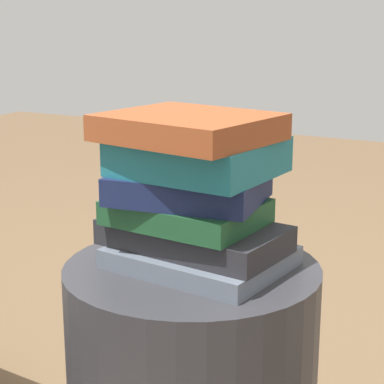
{
  "coord_description": "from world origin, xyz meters",
  "views": [
    {
      "loc": [
        -0.5,
        0.92,
        0.88
      ],
      "look_at": [
        0.0,
        0.0,
        0.61
      ],
      "focal_mm": 64.52,
      "sensor_mm": 36.0,
      "label": 1
    }
  ],
  "objects_px": {
    "book_charcoal": "(192,235)",
    "book_teal": "(198,156)",
    "book_navy": "(190,187)",
    "book_rust": "(186,127)",
    "book_forest": "(186,212)",
    "book_slate": "(200,257)"
  },
  "relations": [
    {
      "from": "book_charcoal",
      "to": "book_navy",
      "type": "xyz_separation_m",
      "value": [
        0.0,
        0.0,
        0.08
      ]
    },
    {
      "from": "book_charcoal",
      "to": "book_rust",
      "type": "distance_m",
      "value": 0.18
    },
    {
      "from": "book_charcoal",
      "to": "book_teal",
      "type": "relative_size",
      "value": 1.27
    },
    {
      "from": "book_navy",
      "to": "book_teal",
      "type": "height_order",
      "value": "book_teal"
    },
    {
      "from": "book_slate",
      "to": "book_forest",
      "type": "bearing_deg",
      "value": 34.89
    },
    {
      "from": "book_navy",
      "to": "book_teal",
      "type": "bearing_deg",
      "value": -167.1
    },
    {
      "from": "book_navy",
      "to": "book_rust",
      "type": "relative_size",
      "value": 0.95
    },
    {
      "from": "book_charcoal",
      "to": "book_teal",
      "type": "distance_m",
      "value": 0.13
    },
    {
      "from": "book_charcoal",
      "to": "book_teal",
      "type": "xyz_separation_m",
      "value": [
        -0.01,
        -0.0,
        0.13
      ]
    },
    {
      "from": "book_slate",
      "to": "book_forest",
      "type": "xyz_separation_m",
      "value": [
        0.02,
        0.01,
        0.08
      ]
    },
    {
      "from": "book_forest",
      "to": "book_rust",
      "type": "relative_size",
      "value": 0.95
    },
    {
      "from": "book_charcoal",
      "to": "book_rust",
      "type": "xyz_separation_m",
      "value": [
        0.0,
        0.02,
        0.18
      ]
    },
    {
      "from": "book_teal",
      "to": "book_navy",
      "type": "bearing_deg",
      "value": 24.99
    },
    {
      "from": "book_forest",
      "to": "book_teal",
      "type": "distance_m",
      "value": 0.09
    },
    {
      "from": "book_forest",
      "to": "book_teal",
      "type": "bearing_deg",
      "value": -143.38
    },
    {
      "from": "book_forest",
      "to": "book_charcoal",
      "type": "bearing_deg",
      "value": -131.77
    },
    {
      "from": "book_charcoal",
      "to": "book_forest",
      "type": "bearing_deg",
      "value": 50.02
    },
    {
      "from": "book_slate",
      "to": "book_teal",
      "type": "height_order",
      "value": "book_teal"
    },
    {
      "from": "book_charcoal",
      "to": "book_teal",
      "type": "height_order",
      "value": "book_teal"
    },
    {
      "from": "book_charcoal",
      "to": "book_navy",
      "type": "distance_m",
      "value": 0.08
    },
    {
      "from": "book_slate",
      "to": "book_teal",
      "type": "bearing_deg",
      "value": 17.38
    },
    {
      "from": "book_forest",
      "to": "book_navy",
      "type": "relative_size",
      "value": 1.0
    }
  ]
}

